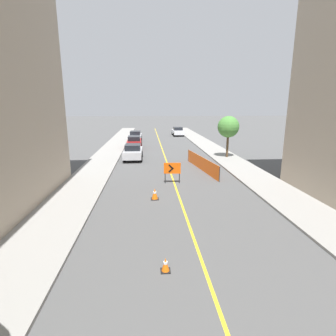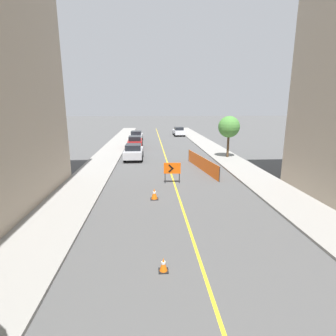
{
  "view_description": "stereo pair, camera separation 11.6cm",
  "coord_description": "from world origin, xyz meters",
  "px_view_note": "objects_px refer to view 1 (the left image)",
  "views": [
    {
      "loc": [
        -1.86,
        8.2,
        5.42
      ],
      "look_at": [
        -0.41,
        26.65,
        1.0
      ],
      "focal_mm": 28.0,
      "sensor_mm": 36.0,
      "label": 1
    },
    {
      "loc": [
        -1.74,
        8.19,
        5.42
      ],
      "look_at": [
        -0.41,
        26.65,
        1.0
      ],
      "focal_mm": 28.0,
      "sensor_mm": 36.0,
      "label": 2
    }
  ],
  "objects_px": {
    "parked_car_curb_far": "(135,136)",
    "street_tree_right_near": "(228,127)",
    "traffic_cone_fourth": "(155,194)",
    "parked_car_opposite_side": "(178,131)",
    "parked_car_curb_mid": "(134,142)",
    "parked_car_curb_near": "(133,152)",
    "traffic_cone_third": "(165,265)",
    "arrow_barricade_primary": "(172,169)"
  },
  "relations": [
    {
      "from": "traffic_cone_third",
      "to": "street_tree_right_near",
      "type": "relative_size",
      "value": 0.12
    },
    {
      "from": "traffic_cone_third",
      "to": "parked_car_curb_near",
      "type": "distance_m",
      "value": 19.11
    },
    {
      "from": "parked_car_curb_mid",
      "to": "parked_car_curb_far",
      "type": "relative_size",
      "value": 1.0
    },
    {
      "from": "traffic_cone_third",
      "to": "parked_car_curb_far",
      "type": "xyz_separation_m",
      "value": [
        -2.38,
        33.34,
        0.56
      ]
    },
    {
      "from": "street_tree_right_near",
      "to": "parked_car_curb_near",
      "type": "bearing_deg",
      "value": 179.58
    },
    {
      "from": "parked_car_curb_far",
      "to": "street_tree_right_near",
      "type": "bearing_deg",
      "value": -53.15
    },
    {
      "from": "parked_car_curb_mid",
      "to": "parked_car_opposite_side",
      "type": "relative_size",
      "value": 1.0
    },
    {
      "from": "parked_car_opposite_side",
      "to": "parked_car_curb_mid",
      "type": "bearing_deg",
      "value": -119.03
    },
    {
      "from": "traffic_cone_fourth",
      "to": "parked_car_curb_near",
      "type": "bearing_deg",
      "value": 98.85
    },
    {
      "from": "traffic_cone_third",
      "to": "parked_car_curb_near",
      "type": "bearing_deg",
      "value": 96.07
    },
    {
      "from": "parked_car_curb_far",
      "to": "street_tree_right_near",
      "type": "distance_m",
      "value": 17.83
    },
    {
      "from": "traffic_cone_fourth",
      "to": "arrow_barricade_primary",
      "type": "bearing_deg",
      "value": 67.3
    },
    {
      "from": "traffic_cone_third",
      "to": "traffic_cone_fourth",
      "type": "xyz_separation_m",
      "value": [
        -0.15,
        6.99,
        0.09
      ]
    },
    {
      "from": "traffic_cone_fourth",
      "to": "parked_car_curb_far",
      "type": "bearing_deg",
      "value": 94.82
    },
    {
      "from": "traffic_cone_third",
      "to": "arrow_barricade_primary",
      "type": "bearing_deg",
      "value": 83.34
    },
    {
      "from": "street_tree_right_near",
      "to": "parked_car_curb_mid",
      "type": "bearing_deg",
      "value": 143.74
    },
    {
      "from": "street_tree_right_near",
      "to": "parked_car_curb_far",
      "type": "bearing_deg",
      "value": 125.3
    },
    {
      "from": "street_tree_right_near",
      "to": "traffic_cone_third",
      "type": "bearing_deg",
      "value": -112.48
    },
    {
      "from": "arrow_barricade_primary",
      "to": "street_tree_right_near",
      "type": "bearing_deg",
      "value": 56.28
    },
    {
      "from": "parked_car_opposite_side",
      "to": "street_tree_right_near",
      "type": "relative_size",
      "value": 1.02
    },
    {
      "from": "parked_car_curb_mid",
      "to": "parked_car_opposite_side",
      "type": "distance_m",
      "value": 15.9
    },
    {
      "from": "traffic_cone_fourth",
      "to": "parked_car_opposite_side",
      "type": "height_order",
      "value": "parked_car_opposite_side"
    },
    {
      "from": "traffic_cone_fourth",
      "to": "parked_car_curb_mid",
      "type": "xyz_separation_m",
      "value": [
        -2.09,
        19.33,
        0.47
      ]
    },
    {
      "from": "arrow_barricade_primary",
      "to": "parked_car_curb_near",
      "type": "relative_size",
      "value": 0.35
    },
    {
      "from": "traffic_cone_fourth",
      "to": "parked_car_curb_near",
      "type": "relative_size",
      "value": 0.15
    },
    {
      "from": "parked_car_curb_far",
      "to": "traffic_cone_third",
      "type": "bearing_deg",
      "value": -84.38
    },
    {
      "from": "arrow_barricade_primary",
      "to": "parked_car_curb_mid",
      "type": "relative_size",
      "value": 0.34
    },
    {
      "from": "parked_car_curb_near",
      "to": "parked_car_curb_far",
      "type": "distance_m",
      "value": 14.35
    },
    {
      "from": "arrow_barricade_primary",
      "to": "parked_car_curb_near",
      "type": "xyz_separation_m",
      "value": [
        -3.21,
        8.8,
        -0.25
      ]
    },
    {
      "from": "parked_car_curb_far",
      "to": "parked_car_opposite_side",
      "type": "relative_size",
      "value": 1.0
    },
    {
      "from": "parked_car_curb_far",
      "to": "street_tree_right_near",
      "type": "xyz_separation_m",
      "value": [
        10.21,
        -14.41,
        2.47
      ]
    },
    {
      "from": "parked_car_curb_mid",
      "to": "traffic_cone_third",
      "type": "bearing_deg",
      "value": -86.24
    },
    {
      "from": "parked_car_curb_near",
      "to": "arrow_barricade_primary",
      "type": "bearing_deg",
      "value": -69.34
    },
    {
      "from": "parked_car_opposite_side",
      "to": "street_tree_right_near",
      "type": "distance_m",
      "value": 21.83
    },
    {
      "from": "traffic_cone_third",
      "to": "parked_car_curb_near",
      "type": "height_order",
      "value": "parked_car_curb_near"
    },
    {
      "from": "arrow_barricade_primary",
      "to": "parked_car_curb_mid",
      "type": "bearing_deg",
      "value": 105.57
    },
    {
      "from": "arrow_barricade_primary",
      "to": "parked_car_curb_far",
      "type": "bearing_deg",
      "value": 102.3
    },
    {
      "from": "parked_car_curb_near",
      "to": "street_tree_right_near",
      "type": "bearing_deg",
      "value": 0.2
    },
    {
      "from": "parked_car_curb_mid",
      "to": "street_tree_right_near",
      "type": "bearing_deg",
      "value": -37.37
    },
    {
      "from": "arrow_barricade_primary",
      "to": "parked_car_opposite_side",
      "type": "distance_m",
      "value": 30.49
    },
    {
      "from": "parked_car_curb_near",
      "to": "parked_car_curb_mid",
      "type": "distance_m",
      "value": 7.32
    },
    {
      "from": "parked_car_curb_near",
      "to": "parked_car_curb_mid",
      "type": "xyz_separation_m",
      "value": [
        -0.22,
        7.32,
        0.0
      ]
    }
  ]
}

